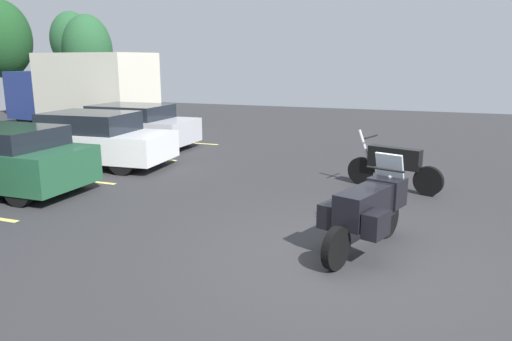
{
  "coord_description": "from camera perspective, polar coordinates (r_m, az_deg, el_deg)",
  "views": [
    {
      "loc": [
        -6.65,
        -1.15,
        2.82
      ],
      "look_at": [
        1.73,
        1.97,
        0.76
      ],
      "focal_mm": 33.74,
      "sensor_mm": 36.0,
      "label": 1
    }
  ],
  "objects": [
    {
      "name": "car_silver",
      "position": [
        16.53,
        -15.14,
        5.12
      ],
      "size": [
        1.94,
        4.73,
        1.39
      ],
      "color": "#B7B7BC",
      "rests_on": "ground"
    },
    {
      "name": "tree_left",
      "position": [
        28.81,
        -19.34,
        13.31
      ],
      "size": [
        2.67,
        2.67,
        5.26
      ],
      "color": "#4C3823",
      "rests_on": "ground"
    },
    {
      "name": "motorcycle_second",
      "position": [
        11.03,
        15.95,
        0.65
      ],
      "size": [
        0.88,
        2.12,
        1.28
      ],
      "color": "black",
      "rests_on": "ground"
    },
    {
      "name": "motorcycle_touring",
      "position": [
        7.4,
        13.17,
        -4.35
      ],
      "size": [
        2.17,
        1.19,
        1.4
      ],
      "color": "black",
      "rests_on": "ground"
    },
    {
      "name": "ground",
      "position": [
        7.33,
        9.94,
        -10.28
      ],
      "size": [
        44.0,
        44.0,
        0.1
      ],
      "primitive_type": "cube",
      "color": "#2D2D30"
    },
    {
      "name": "box_truck",
      "position": [
        21.35,
        -19.73,
        9.0
      ],
      "size": [
        3.14,
        6.71,
        3.09
      ],
      "color": "navy",
      "rests_on": "ground"
    },
    {
      "name": "tree_far_right",
      "position": [
        28.94,
        -27.91,
        13.56
      ],
      "size": [
        2.97,
        2.97,
        5.85
      ],
      "color": "#4C3823",
      "rests_on": "ground"
    },
    {
      "name": "tree_right",
      "position": [
        32.77,
        -21.0,
        14.2
      ],
      "size": [
        2.56,
        2.56,
        5.73
      ],
      "color": "#4C3823",
      "rests_on": "ground"
    },
    {
      "name": "car_white",
      "position": [
        13.93,
        -19.59,
        3.51
      ],
      "size": [
        2.09,
        4.96,
        1.45
      ],
      "color": "white",
      "rests_on": "ground"
    }
  ]
}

